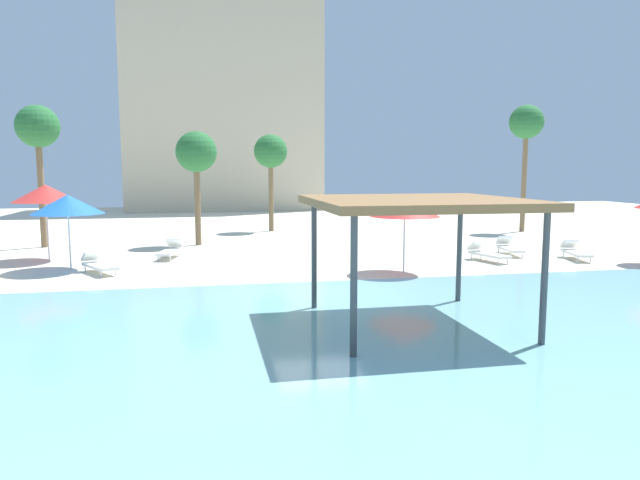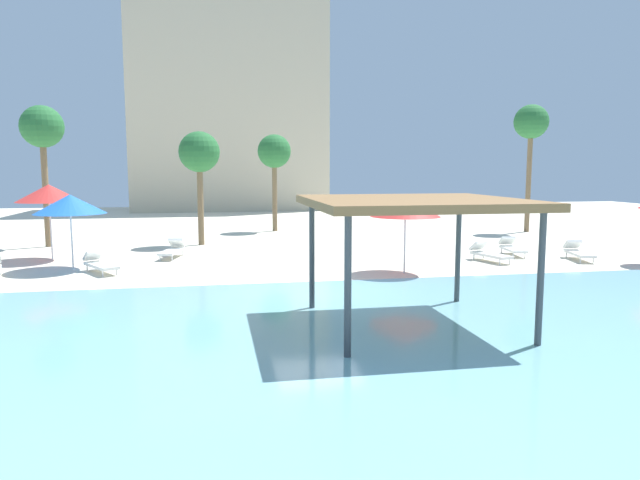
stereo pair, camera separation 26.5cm
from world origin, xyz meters
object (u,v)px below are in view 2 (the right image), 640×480
object	(u,v)px
lounge_chair_2	(173,250)
palm_tree_2	(42,130)
lounge_chair_4	(100,263)
lounge_chair_0	(488,253)
palm_tree_3	(274,153)
shade_pavilion	(414,206)
palm_tree_1	(199,154)
beach_umbrella_red_0	(49,193)
lounge_chair_3	(578,251)
palm_tree_0	(531,125)
beach_umbrella_red_2	(405,207)
beach_umbrella_blue_3	(70,204)
lounge_chair_1	(512,247)

from	to	relation	value
lounge_chair_2	palm_tree_2	size ratio (longest dim) A/B	0.31
lounge_chair_4	lounge_chair_0	bearing A→B (deg)	58.62
palm_tree_2	palm_tree_3	world-z (taller)	palm_tree_2
shade_pavilion	palm_tree_1	xyz separation A→B (m)	(-4.99, 15.38, 1.49)
shade_pavilion	lounge_chair_2	xyz separation A→B (m)	(-6.07, 11.54, -2.44)
shade_pavilion	lounge_chair_4	world-z (taller)	shade_pavilion
shade_pavilion	beach_umbrella_red_0	bearing A→B (deg)	132.05
palm_tree_3	palm_tree_2	bearing A→B (deg)	-156.64
lounge_chair_3	palm_tree_3	xyz separation A→B (m)	(-10.68, 12.72, 4.12)
lounge_chair_2	palm_tree_0	distance (m)	20.97
beach_umbrella_red_2	lounge_chair_3	bearing A→B (deg)	11.15
shade_pavilion	beach_umbrella_blue_3	world-z (taller)	shade_pavilion
beach_umbrella_blue_3	palm_tree_2	xyz separation A→B (m)	(-2.50, 6.53, 2.97)
lounge_chair_0	lounge_chair_2	xyz separation A→B (m)	(-12.16, 3.23, 0.00)
lounge_chair_3	palm_tree_2	world-z (taller)	palm_tree_2
palm_tree_1	palm_tree_3	world-z (taller)	palm_tree_3
lounge_chair_0	palm_tree_0	distance (m)	13.04
lounge_chair_2	palm_tree_3	size ratio (longest dim) A/B	0.36
lounge_chair_1	lounge_chair_2	xyz separation A→B (m)	(-13.88, 1.90, 0.00)
beach_umbrella_red_2	lounge_chair_0	size ratio (longest dim) A/B	1.32
beach_umbrella_red_0	lounge_chair_4	bearing A→B (deg)	-54.92
shade_pavilion	palm_tree_2	world-z (taller)	palm_tree_2
lounge_chair_3	lounge_chair_4	size ratio (longest dim) A/B	1.02
palm_tree_0	lounge_chair_1	bearing A→B (deg)	-123.63
beach_umbrella_red_0	palm_tree_1	world-z (taller)	palm_tree_1
lounge_chair_4	palm_tree_3	size ratio (longest dim) A/B	0.35
palm_tree_1	palm_tree_2	world-z (taller)	palm_tree_2
beach_umbrella_blue_3	lounge_chair_0	world-z (taller)	beach_umbrella_blue_3
lounge_chair_2	palm_tree_3	world-z (taller)	palm_tree_3
lounge_chair_1	palm_tree_0	bearing A→B (deg)	155.96
lounge_chair_1	lounge_chair_2	distance (m)	14.01
palm_tree_0	palm_tree_3	world-z (taller)	palm_tree_0
beach_umbrella_red_2	beach_umbrella_blue_3	size ratio (longest dim) A/B	0.98
palm_tree_0	lounge_chair_3	bearing A→B (deg)	-109.35
lounge_chair_3	lounge_chair_4	distance (m)	18.12
shade_pavilion	beach_umbrella_red_2	size ratio (longest dim) A/B	1.78
lounge_chair_2	palm_tree_3	distance (m)	11.33
lounge_chair_0	palm_tree_1	size ratio (longest dim) A/B	0.37
beach_umbrella_blue_3	palm_tree_1	size ratio (longest dim) A/B	0.51
beach_umbrella_blue_3	palm_tree_3	size ratio (longest dim) A/B	0.49
lounge_chair_0	lounge_chair_4	distance (m)	14.44
beach_umbrella_red_2	lounge_chair_0	distance (m)	4.84
beach_umbrella_red_2	palm_tree_2	world-z (taller)	palm_tree_2
lounge_chair_2	palm_tree_1	world-z (taller)	palm_tree_1
lounge_chair_0	lounge_chair_1	xyz separation A→B (m)	(1.72, 1.34, 0.00)
beach_umbrella_red_2	palm_tree_0	world-z (taller)	palm_tree_0
shade_pavilion	palm_tree_1	distance (m)	16.23
beach_umbrella_red_2	palm_tree_2	distance (m)	17.16
palm_tree_1	lounge_chair_0	bearing A→B (deg)	-32.53
lounge_chair_0	palm_tree_0	bearing A→B (deg)	127.57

